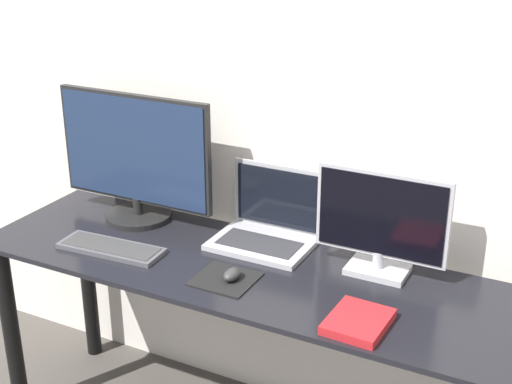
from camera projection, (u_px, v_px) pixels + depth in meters
name	position (u px, v px, depth m)	size (l,w,h in m)	color
wall_back	(292.00, 84.00, 2.37)	(7.00, 0.05, 2.50)	silver
desk	(245.00, 304.00, 2.34)	(1.83, 0.55, 0.73)	black
monitor_left	(135.00, 159.00, 2.55)	(0.62, 0.24, 0.47)	black
monitor_right	(381.00, 222.00, 2.19)	(0.42, 0.13, 0.34)	#B2B2B7
laptop	(268.00, 224.00, 2.44)	(0.33, 0.25, 0.25)	#ADADB2
keyboard	(111.00, 248.00, 2.39)	(0.37, 0.15, 0.02)	#4C4C51
mousepad	(225.00, 279.00, 2.20)	(0.19, 0.17, 0.00)	black
mouse	(232.00, 275.00, 2.19)	(0.04, 0.07, 0.04)	#333333
book	(358.00, 322.00, 1.96)	(0.16, 0.20, 0.03)	red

